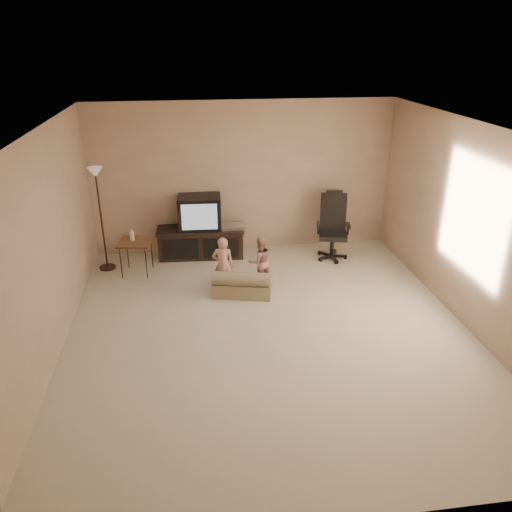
{
  "coord_description": "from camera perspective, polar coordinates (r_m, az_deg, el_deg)",
  "views": [
    {
      "loc": [
        -0.9,
        -5.3,
        3.4
      ],
      "look_at": [
        -0.08,
        0.6,
        0.77
      ],
      "focal_mm": 35.0,
      "sensor_mm": 36.0,
      "label": 1
    }
  ],
  "objects": [
    {
      "name": "side_table",
      "position": [
        7.85,
        -13.69,
        1.55
      ],
      "size": [
        0.56,
        0.56,
        0.72
      ],
      "rotation": [
        0.0,
        0.0,
        -0.17
      ],
      "color": "brown",
      "rests_on": "floor"
    },
    {
      "name": "tv_stand",
      "position": [
        8.34,
        -6.31,
        2.8
      ],
      "size": [
        1.47,
        0.6,
        1.04
      ],
      "rotation": [
        0.0,
        0.0,
        -0.05
      ],
      "color": "black",
      "rests_on": "floor"
    },
    {
      "name": "toddler_right",
      "position": [
        7.3,
        0.46,
        -0.63
      ],
      "size": [
        0.41,
        0.28,
        0.76
      ],
      "primitive_type": "imported",
      "rotation": [
        0.0,
        0.0,
        3.38
      ],
      "color": "tan",
      "rests_on": "floor"
    },
    {
      "name": "office_chair",
      "position": [
        8.34,
        8.72,
        2.44
      ],
      "size": [
        0.61,
        0.64,
        1.12
      ],
      "rotation": [
        0.0,
        0.0,
        -0.22
      ],
      "color": "black",
      "rests_on": "floor"
    },
    {
      "name": "toddler_left",
      "position": [
        7.07,
        -3.79,
        -1.1
      ],
      "size": [
        0.36,
        0.29,
        0.86
      ],
      "primitive_type": "imported",
      "rotation": [
        0.0,
        0.0,
        2.91
      ],
      "color": "tan",
      "rests_on": "floor"
    },
    {
      "name": "child_sofa",
      "position": [
        7.11,
        -1.59,
        -3.28
      ],
      "size": [
        0.9,
        0.64,
        0.4
      ],
      "rotation": [
        0.0,
        0.0,
        -0.23
      ],
      "color": "#9C896A",
      "rests_on": "floor"
    },
    {
      "name": "floor",
      "position": [
        6.36,
        1.5,
        -8.52
      ],
      "size": [
        5.5,
        5.5,
        0.0
      ],
      "primitive_type": "plane",
      "color": "beige",
      "rests_on": "ground"
    },
    {
      "name": "floor_lamp",
      "position": [
        7.92,
        -17.58,
        6.52
      ],
      "size": [
        0.25,
        0.25,
        1.64
      ],
      "color": "black",
      "rests_on": "floor"
    },
    {
      "name": "room_shell",
      "position": [
        5.69,
        1.66,
        4.5
      ],
      "size": [
        5.5,
        5.5,
        5.5
      ],
      "color": "white",
      "rests_on": "floor"
    }
  ]
}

